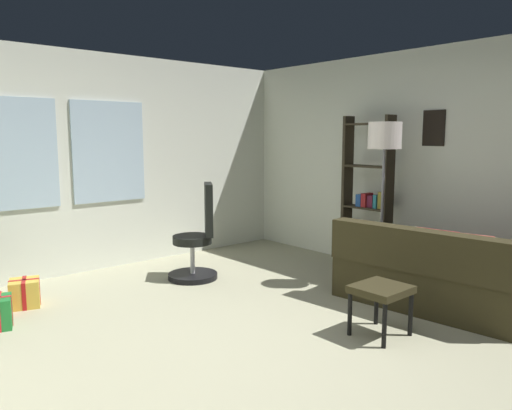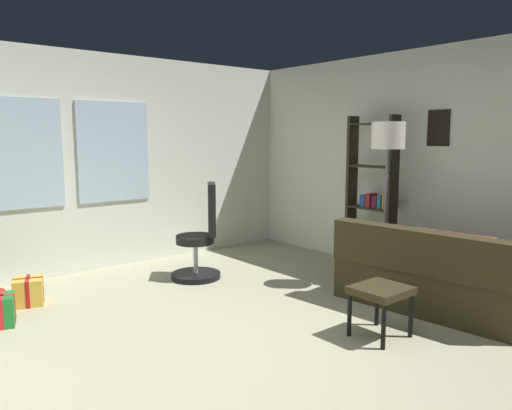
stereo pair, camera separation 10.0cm
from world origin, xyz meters
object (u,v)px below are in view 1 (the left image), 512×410
Objects in this scene: footstool at (381,293)px; bookshelf at (367,203)px; couch at (451,276)px; gift_box_gold at (25,293)px; office_chair at (198,242)px; floor_lamp at (384,148)px.

bookshelf is at bearing 39.69° from footstool.
bookshelf is (0.44, 1.33, 0.53)m from couch.
gift_box_gold is 1.83m from office_chair.
floor_lamp is at bearing -48.42° from office_chair.
bookshelf is (1.61, 1.33, 0.45)m from footstool.
floor_lamp reaches higher than gift_box_gold.
floor_lamp is (3.12, -1.83, 1.36)m from gift_box_gold.
footstool is at bearing -145.01° from floor_lamp.
couch is at bearing 0.13° from footstool.
couch reaches higher than gift_box_gold.
footstool is 3.30m from gift_box_gold.
gift_box_gold is at bearing 139.94° from couch.
bookshelf reaches higher than couch.
floor_lamp is (1.15, 0.81, 1.13)m from footstool.
couch reaches higher than footstool.
couch is 2.69m from office_chair.
couch is at bearing -108.50° from bookshelf.
floor_lamp is at bearing -130.71° from bookshelf.
office_chair is at bearing 94.69° from footstool.
office_chair is 2.09m from bookshelf.
footstool is 2.33m from office_chair.
footstool is 0.39× the size of office_chair.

